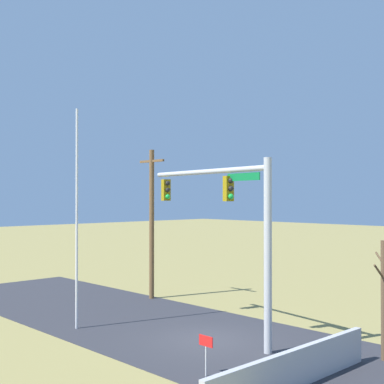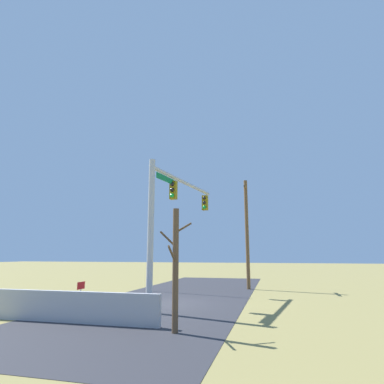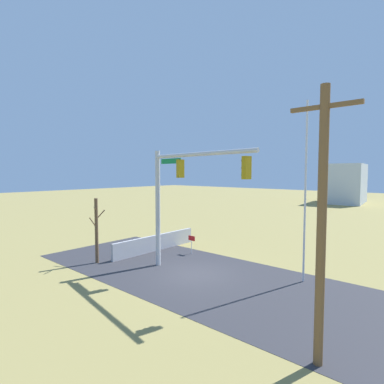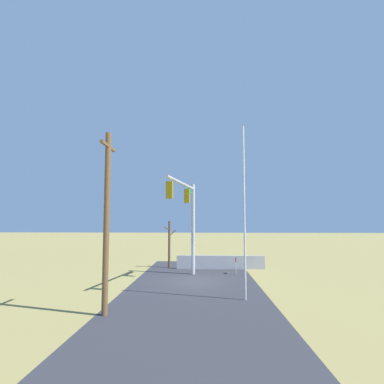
{
  "view_description": "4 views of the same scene",
  "coord_description": "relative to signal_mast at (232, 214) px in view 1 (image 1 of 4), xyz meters",
  "views": [
    {
      "loc": [
        13.96,
        -14.28,
        5.36
      ],
      "look_at": [
        -1.84,
        0.89,
        5.59
      ],
      "focal_mm": 49.36,
      "sensor_mm": 36.0,
      "label": 1
    },
    {
      "loc": [
        15.99,
        5.5,
        2.44
      ],
      "look_at": [
        -1.74,
        0.98,
        6.01
      ],
      "focal_mm": 29.86,
      "sensor_mm": 36.0,
      "label": 2
    },
    {
      "loc": [
        -10.59,
        12.36,
        5.53
      ],
      "look_at": [
        -0.86,
        1.18,
        4.56
      ],
      "focal_mm": 28.65,
      "sensor_mm": 36.0,
      "label": 3
    },
    {
      "loc": [
        -21.48,
        -0.64,
        4.05
      ],
      "look_at": [
        -0.71,
        0.16,
        5.87
      ],
      "focal_mm": 29.74,
      "sensor_mm": 36.0,
      "label": 4
    }
  ],
  "objects": [
    {
      "name": "sidewalk_corner",
      "position": [
        2.93,
        -0.32,
        -4.74
      ],
      "size": [
        6.0,
        6.0,
        0.01
      ],
      "primitive_type": "cube",
      "color": "#B7B5AD",
      "rests_on": "ground_plane"
    },
    {
      "name": "ground_plane",
      "position": [
        -0.72,
        -0.52,
        -4.74
      ],
      "size": [
        160.0,
        160.0,
        0.0
      ],
      "primitive_type": "plane",
      "color": "olive"
    },
    {
      "name": "signal_mast",
      "position": [
        0.0,
        0.0,
        0.0
      ],
      "size": [
        7.33,
        1.42,
        6.75
      ],
      "color": "#B2B5BA",
      "rests_on": "ground_plane"
    },
    {
      "name": "utility_pole",
      "position": [
        -8.49,
        3.09,
        -0.63
      ],
      "size": [
        1.9,
        0.26,
        7.91
      ],
      "color": "brown",
      "rests_on": "ground_plane"
    },
    {
      "name": "bare_tree",
      "position": [
        5.08,
        1.82,
        -2.71
      ],
      "size": [
        1.27,
        1.02,
        3.95
      ],
      "color": "brown",
      "rests_on": "ground_plane"
    },
    {
      "name": "flagpole",
      "position": [
        -5.62,
        -3.24,
        -0.23
      ],
      "size": [
        0.1,
        0.1,
        9.02
      ],
      "primitive_type": "cylinder",
      "color": "silver",
      "rests_on": "ground_plane"
    },
    {
      "name": "open_sign",
      "position": [
        2.1,
        -3.53,
        -3.84
      ],
      "size": [
        0.56,
        0.04,
        1.22
      ],
      "color": "silver",
      "rests_on": "ground_plane"
    },
    {
      "name": "retaining_fence",
      "position": [
        4.53,
        -2.49,
        -4.19
      ],
      "size": [
        0.2,
        7.26,
        1.11
      ],
      "primitive_type": "cube",
      "color": "#A8A8AD",
      "rests_on": "ground_plane"
    },
    {
      "name": "road_surface",
      "position": [
        -4.72,
        -0.52,
        -4.74
      ],
      "size": [
        28.0,
        8.0,
        0.01
      ],
      "primitive_type": "cube",
      "color": "#2D2D33",
      "rests_on": "ground_plane"
    }
  ]
}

